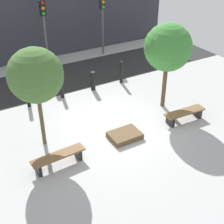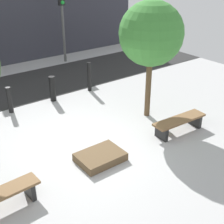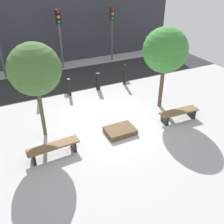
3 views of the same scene
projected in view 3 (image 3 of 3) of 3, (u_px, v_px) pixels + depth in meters
ground_plane at (111, 123)px, 10.10m from camera, size 18.00×18.00×0.00m
road_strip at (73, 79)px, 13.97m from camera, size 18.00×3.21×0.01m
building_facade at (54, 31)px, 15.47m from camera, size 16.20×0.50×3.96m
bench_left at (53, 148)px, 8.23m from camera, size 1.75×0.49×0.43m
bench_right at (179, 113)px, 10.17m from camera, size 1.70×0.52×0.42m
planter_bed at (120, 131)px, 9.46m from camera, size 1.11×0.81×0.20m
tree_behind_left_bench at (35, 70)px, 8.10m from camera, size 1.75×1.75×3.48m
tree_behind_right_bench at (165, 51)px, 10.05m from camera, size 1.84×1.84×3.48m
bollard_far_left at (38, 92)px, 11.45m from camera, size 0.15×0.15×0.97m
bollard_left at (69, 87)px, 12.04m from camera, size 0.15×0.15×0.86m
bollard_center at (98, 81)px, 12.59m from camera, size 0.21×0.21×0.88m
bollard_right at (124, 75)px, 13.10m from camera, size 0.15×0.15×1.09m
traffic_light_mid_west at (59, 29)px, 14.23m from camera, size 0.28×0.27×3.41m
traffic_light_mid_east at (112, 24)px, 15.50m from camera, size 0.28×0.27×3.34m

